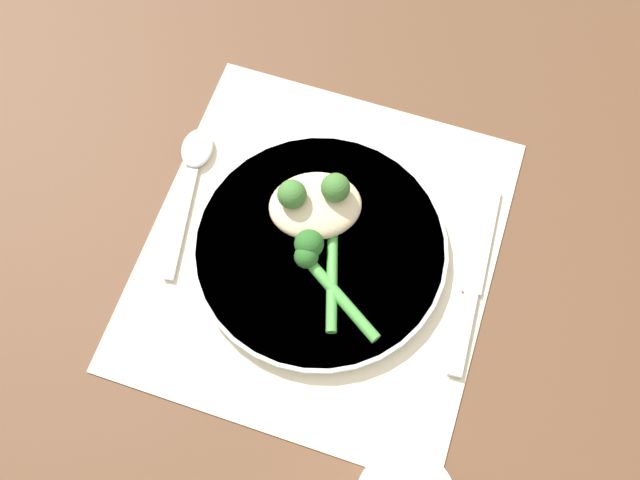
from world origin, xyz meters
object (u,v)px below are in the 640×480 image
object	(u,v)px
chicken_fillet	(315,206)
spoon	(193,166)
broccoli_stalk_left	(316,261)
plate	(320,248)
knife	(473,281)
broccoli_stalk_rear	(332,231)

from	to	relation	value
chicken_fillet	spoon	distance (m)	0.15
broccoli_stalk_left	spoon	bearing A→B (deg)	99.19
plate	broccoli_stalk_left	world-z (taller)	broccoli_stalk_left
chicken_fillet	knife	xyz separation A→B (m)	(0.02, 0.18, -0.03)
plate	spoon	world-z (taller)	plate
knife	broccoli_stalk_rear	bearing A→B (deg)	177.59
broccoli_stalk_rear	spoon	bearing A→B (deg)	151.13
spoon	knife	bearing A→B (deg)	-16.47
chicken_fillet	broccoli_stalk_left	bearing A→B (deg)	19.38
chicken_fillet	broccoli_stalk_rear	bearing A→B (deg)	50.47
chicken_fillet	spoon	world-z (taller)	chicken_fillet
chicken_fillet	spoon	xyz separation A→B (m)	(-0.01, -0.14, -0.02)
knife	plate	bearing A→B (deg)	-177.06
plate	spoon	size ratio (longest dim) A/B	1.48
broccoli_stalk_left	spoon	xyz separation A→B (m)	(-0.07, -0.16, -0.02)
broccoli_stalk_rear	broccoli_stalk_left	distance (m)	0.04
broccoli_stalk_left	knife	bearing A→B (deg)	-43.57
broccoli_stalk_left	knife	xyz separation A→B (m)	(-0.04, 0.16, -0.02)
knife	spoon	bearing A→B (deg)	170.98
spoon	plate	bearing A→B (deg)	-27.80
knife	spoon	xyz separation A→B (m)	(-0.03, -0.32, 0.00)
plate	chicken_fillet	bearing A→B (deg)	-154.55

